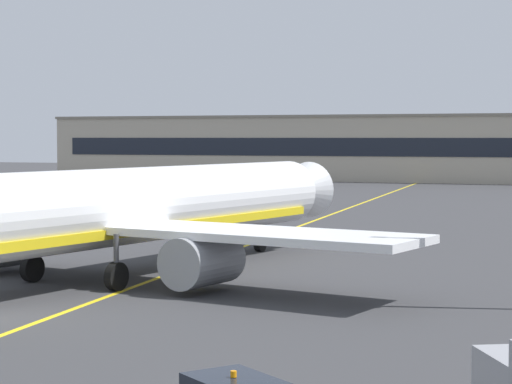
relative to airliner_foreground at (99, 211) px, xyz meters
name	(u,v)px	position (x,y,z in m)	size (l,w,h in m)	color
taxiway_centreline	(259,241)	(0.83, 20.10, -3.37)	(0.30, 180.00, 0.01)	yellow
airliner_foreground	(99,211)	(0.00, 0.00, 0.00)	(32.31, 41.19, 11.65)	white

